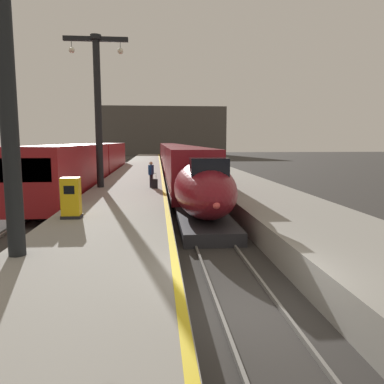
% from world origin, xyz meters
% --- Properties ---
extents(ground_plane, '(260.00, 260.00, 0.00)m').
position_xyz_m(ground_plane, '(0.00, 0.00, 0.00)').
color(ground_plane, '#33302D').
extents(platform_left, '(4.80, 110.00, 1.05)m').
position_xyz_m(platform_left, '(-4.05, 24.75, 0.53)').
color(platform_left, gray).
rests_on(platform_left, ground).
extents(platform_right, '(4.80, 110.00, 1.05)m').
position_xyz_m(platform_right, '(4.05, 24.75, 0.53)').
color(platform_right, gray).
rests_on(platform_right, ground).
extents(platform_left_safety_stripe, '(0.20, 107.80, 0.01)m').
position_xyz_m(platform_left_safety_stripe, '(-1.77, 24.75, 1.05)').
color(platform_left_safety_stripe, yellow).
rests_on(platform_left_safety_stripe, platform_left).
extents(rail_main_left, '(0.08, 110.00, 0.12)m').
position_xyz_m(rail_main_left, '(-0.75, 27.50, 0.06)').
color(rail_main_left, slate).
rests_on(rail_main_left, ground).
extents(rail_main_right, '(0.08, 110.00, 0.12)m').
position_xyz_m(rail_main_right, '(0.75, 27.50, 0.06)').
color(rail_main_right, slate).
rests_on(rail_main_right, ground).
extents(rail_secondary_left, '(0.08, 110.00, 0.12)m').
position_xyz_m(rail_secondary_left, '(-8.85, 27.50, 0.06)').
color(rail_secondary_left, slate).
rests_on(rail_secondary_left, ground).
extents(rail_secondary_right, '(0.08, 110.00, 0.12)m').
position_xyz_m(rail_secondary_right, '(-7.35, 27.50, 0.06)').
color(rail_secondary_right, slate).
rests_on(rail_secondary_right, ground).
extents(highspeed_train_main, '(2.92, 76.03, 3.60)m').
position_xyz_m(highspeed_train_main, '(0.00, 42.46, 1.97)').
color(highspeed_train_main, maroon).
rests_on(highspeed_train_main, ground).
extents(regional_train_adjacent, '(2.85, 36.60, 3.80)m').
position_xyz_m(regional_train_adjacent, '(-8.10, 27.36, 2.13)').
color(regional_train_adjacent, maroon).
rests_on(regional_train_adjacent, ground).
extents(station_column_near, '(4.00, 0.68, 10.15)m').
position_xyz_m(station_column_near, '(-5.90, 1.73, 7.09)').
color(station_column_near, black).
rests_on(station_column_near, platform_left).
extents(station_column_mid, '(4.00, 0.68, 9.58)m').
position_xyz_m(station_column_mid, '(-5.90, 16.69, 6.79)').
color(station_column_mid, black).
rests_on(station_column_mid, platform_left).
extents(passenger_near_edge, '(0.36, 0.52, 1.69)m').
position_xyz_m(passenger_near_edge, '(-2.58, 16.28, 2.04)').
color(passenger_near_edge, '#23232D').
rests_on(passenger_near_edge, platform_left).
extents(rolling_suitcase, '(0.40, 0.22, 0.98)m').
position_xyz_m(rolling_suitcase, '(-2.35, 15.74, 1.35)').
color(rolling_suitcase, black).
rests_on(rolling_suitcase, platform_left).
extents(ticket_machine_yellow, '(0.76, 0.62, 1.60)m').
position_xyz_m(ticket_machine_yellow, '(-5.55, 6.60, 1.79)').
color(ticket_machine_yellow, yellow).
rests_on(ticket_machine_yellow, platform_left).
extents(terminus_back_wall, '(36.00, 2.00, 14.00)m').
position_xyz_m(terminus_back_wall, '(0.00, 102.00, 7.00)').
color(terminus_back_wall, '#4C4742').
rests_on(terminus_back_wall, ground).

